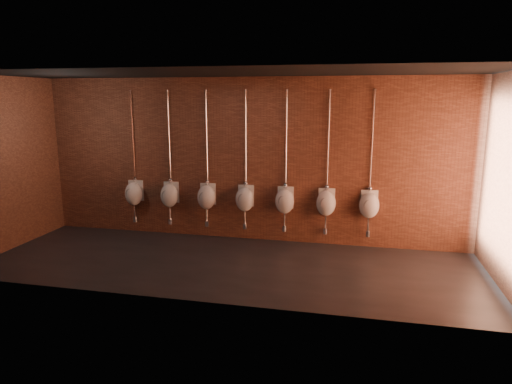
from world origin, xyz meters
The scene contains 9 objects.
ground centered at (0.00, 0.00, 0.00)m, with size 8.50×8.50×0.00m, color black.
room_shell centered at (0.00, 0.00, 2.01)m, with size 8.54×3.04×3.22m.
urinal_0 centered at (-2.44, 1.37, 0.86)m, with size 0.40×0.36×2.72m.
urinal_1 centered at (-1.65, 1.37, 0.86)m, with size 0.40×0.36×2.72m.
urinal_2 centered at (-0.85, 1.37, 0.86)m, with size 0.40×0.36×2.72m.
urinal_3 centered at (-0.05, 1.37, 0.86)m, with size 0.40×0.36×2.72m.
urinal_4 centered at (0.74, 1.37, 0.86)m, with size 0.40×0.36×2.72m.
urinal_5 centered at (1.54, 1.37, 0.86)m, with size 0.40×0.36×2.72m.
urinal_6 centered at (2.33, 1.37, 0.86)m, with size 0.40×0.36×2.72m.
Camera 1 is at (2.07, -7.15, 2.82)m, focal length 32.00 mm.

